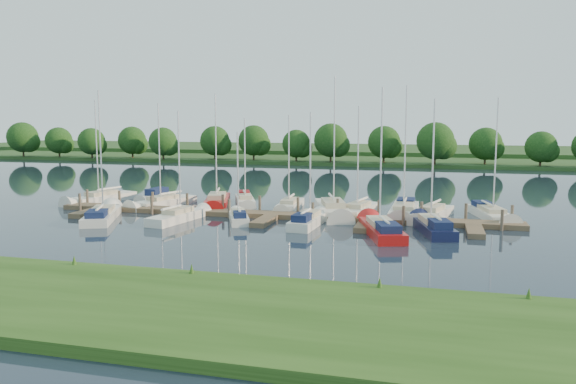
% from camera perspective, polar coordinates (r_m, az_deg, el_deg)
% --- Properties ---
extents(ground, '(260.00, 260.00, 0.00)m').
position_cam_1_polar(ground, '(40.16, -4.56, -4.49)').
color(ground, '#192432').
rests_on(ground, ground).
extents(near_bank, '(90.00, 10.00, 0.50)m').
position_cam_1_polar(near_bank, '(26.06, -16.49, -10.84)').
color(near_bank, '#224413').
rests_on(near_bank, ground).
extents(dock, '(40.00, 6.00, 0.40)m').
position_cam_1_polar(dock, '(46.95, -1.61, -2.48)').
color(dock, brown).
rests_on(dock, ground).
extents(mooring_pilings, '(38.24, 2.84, 2.00)m').
position_cam_1_polar(mooring_pilings, '(47.95, -1.23, -1.78)').
color(mooring_pilings, '#473D33').
rests_on(mooring_pilings, ground).
extents(far_shore, '(180.00, 30.00, 0.60)m').
position_cam_1_polar(far_shore, '(113.10, 8.12, 3.32)').
color(far_shore, '#1E3C17').
rests_on(far_shore, ground).
extents(distant_hill, '(220.00, 40.00, 1.40)m').
position_cam_1_polar(distant_hill, '(137.89, 9.34, 4.19)').
color(distant_hill, '#315625').
rests_on(distant_hill, ground).
extents(treeline, '(145.67, 9.02, 8.22)m').
position_cam_1_polar(treeline, '(100.02, 6.78, 5.06)').
color(treeline, '#38281C').
rests_on(treeline, ground).
extents(sailboat_n_0, '(3.81, 8.28, 10.53)m').
position_cam_1_polar(sailboat_n_0, '(59.28, -18.47, -0.71)').
color(sailboat_n_0, silver).
rests_on(sailboat_n_0, ground).
extents(motorboat, '(1.98, 5.45, 1.54)m').
position_cam_1_polar(motorboat, '(58.94, -13.27, -0.52)').
color(motorboat, silver).
rests_on(motorboat, ground).
extents(sailboat_n_2, '(3.92, 7.98, 10.13)m').
position_cam_1_polar(sailboat_n_2, '(54.97, -12.62, -1.13)').
color(sailboat_n_2, silver).
rests_on(sailboat_n_2, ground).
extents(sailboat_n_3, '(4.12, 8.63, 11.06)m').
position_cam_1_polar(sailboat_n_3, '(54.19, -7.21, -1.11)').
color(sailboat_n_3, '#A4100F').
rests_on(sailboat_n_3, ground).
extents(sailboat_n_4, '(3.75, 6.69, 8.73)m').
position_cam_1_polar(sailboat_n_4, '(54.91, -4.39, -0.93)').
color(sailboat_n_4, silver).
rests_on(sailboat_n_4, ground).
extents(sailboat_n_5, '(2.02, 7.04, 8.98)m').
position_cam_1_polar(sailboat_n_5, '(51.78, 0.13, -1.47)').
color(sailboat_n_5, silver).
rests_on(sailboat_n_5, ground).
extents(sailboat_n_6, '(4.64, 9.69, 12.32)m').
position_cam_1_polar(sailboat_n_6, '(49.14, 4.61, -1.96)').
color(sailboat_n_6, silver).
rests_on(sailboat_n_6, ground).
extents(sailboat_n_7, '(3.09, 7.68, 9.77)m').
position_cam_1_polar(sailboat_n_7, '(49.21, 7.14, -1.99)').
color(sailboat_n_7, silver).
rests_on(sailboat_n_7, ground).
extents(sailboat_n_8, '(2.26, 9.12, 11.48)m').
position_cam_1_polar(sailboat_n_8, '(49.64, 11.68, -1.96)').
color(sailboat_n_8, silver).
rests_on(sailboat_n_8, ground).
extents(sailboat_n_9, '(3.50, 7.71, 9.92)m').
position_cam_1_polar(sailboat_n_9, '(48.35, 14.43, -2.33)').
color(sailboat_n_9, silver).
rests_on(sailboat_n_9, ground).
extents(sailboat_n_10, '(3.58, 8.31, 10.38)m').
position_cam_1_polar(sailboat_n_10, '(50.10, 19.95, -2.17)').
color(sailboat_n_10, silver).
rests_on(sailboat_n_10, ground).
extents(sailboat_s_0, '(4.82, 8.58, 10.97)m').
position_cam_1_polar(sailboat_s_0, '(49.07, -18.32, -2.29)').
color(sailboat_s_0, silver).
rests_on(sailboat_s_0, ground).
extents(sailboat_s_1, '(2.65, 7.29, 9.35)m').
position_cam_1_polar(sailboat_s_1, '(46.72, -11.05, -2.57)').
color(sailboat_s_1, silver).
rests_on(sailboat_s_1, ground).
extents(sailboat_s_2, '(3.25, 5.69, 7.56)m').
position_cam_1_polar(sailboat_s_2, '(45.75, -5.05, -2.62)').
color(sailboat_s_2, silver).
rests_on(sailboat_s_2, ground).
extents(sailboat_s_3, '(2.01, 7.10, 9.19)m').
position_cam_1_polar(sailboat_s_3, '(43.94, 2.11, -3.00)').
color(sailboat_s_3, silver).
rests_on(sailboat_s_3, ground).
extents(sailboat_s_4, '(4.14, 8.62, 10.94)m').
position_cam_1_polar(sailboat_s_4, '(41.18, 9.40, -3.81)').
color(sailboat_s_4, '#A4100F').
rests_on(sailboat_s_4, ground).
extents(sailboat_s_5, '(3.49, 7.94, 10.16)m').
position_cam_1_polar(sailboat_s_5, '(42.76, 14.43, -3.52)').
color(sailboat_s_5, '#101535').
rests_on(sailboat_s_5, ground).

